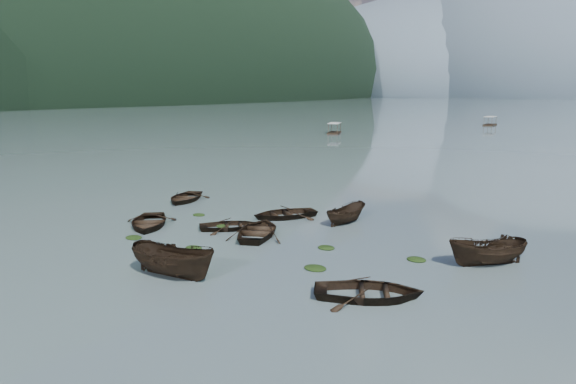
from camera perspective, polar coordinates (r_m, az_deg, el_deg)
The scene contains 22 objects.
ground_plane at distance 26.73m, azimuth -13.80°, elevation -8.47°, with size 2400.00×2400.00×0.00m, color #526366.
haze_mtn_a at distance 958.76m, azimuth 15.08°, elevation 10.26°, with size 520.00×520.00×280.00m, color #475666.
haze_mtn_b at distance 920.83m, azimuth 27.22°, elevation 9.40°, with size 520.00×520.00×340.00m, color #475666.
rowboat_0 at distance 35.31m, azimuth -15.23°, elevation -3.73°, with size 3.42×4.79×0.99m, color black.
rowboat_1 at distance 33.73m, azimuth -6.37°, elevation -4.09°, with size 2.88×4.04×0.84m, color black.
rowboat_2 at distance 25.78m, azimuth -12.55°, elevation -9.16°, with size 1.83×4.86×1.88m, color black.
rowboat_3 at distance 32.14m, azimuth -3.27°, elevation -4.81°, with size 3.47×4.85×1.01m, color black.
rowboat_4 at distance 23.01m, azimuth 8.95°, elevation -11.55°, with size 3.39×4.74×0.98m, color black.
rowboat_5 at distance 28.62m, azimuth 21.23°, elevation -7.60°, with size 1.65×4.39×1.70m, color black.
rowboat_6 at distance 42.81m, azimuth -11.38°, elevation -0.97°, with size 3.26×4.57×0.95m, color black.
rowboat_7 at distance 36.51m, azimuth -0.39°, elevation -2.84°, with size 3.32×4.64×0.96m, color black.
rowboat_8 at distance 35.25m, azimuth 6.43°, elevation -3.42°, with size 1.43×3.81×1.47m, color black.
weed_clump_0 at distance 32.75m, azimuth -16.76°, elevation -4.97°, with size 1.07×0.88×0.23m, color black.
weed_clump_1 at distance 29.86m, azimuth -10.44°, elevation -6.24°, with size 1.02×0.82×0.22m, color black.
weed_clump_2 at distance 27.68m, azimuth -12.27°, elevation -7.71°, with size 1.28×1.02×0.28m, color black.
weed_clump_3 at distance 29.52m, azimuth 4.27°, elevation -6.28°, with size 0.99×0.84×0.22m, color black.
weed_clump_4 at distance 26.19m, azimuth 3.04°, elevation -8.57°, with size 1.18×0.94×0.24m, color black.
weed_clump_5 at distance 37.64m, azimuth -9.87°, elevation -2.58°, with size 0.94×0.76×0.20m, color black.
weed_clump_6 at distance 34.32m, azimuth -7.26°, elevation -3.85°, with size 0.92×0.77×0.19m, color black.
weed_clump_7 at distance 28.27m, azimuth 14.07°, elevation -7.39°, with size 1.04×0.83×0.23m, color black.
pontoon_left at distance 109.36m, azimuth 5.17°, elevation 6.48°, with size 2.33×5.60×2.15m, color black, non-canonical shape.
pontoon_centre at distance 145.06m, azimuth 21.51°, elevation 6.90°, with size 2.44×5.85×2.24m, color black, non-canonical shape.
Camera 1 is at (18.20, -17.47, 8.83)m, focal length 32.00 mm.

